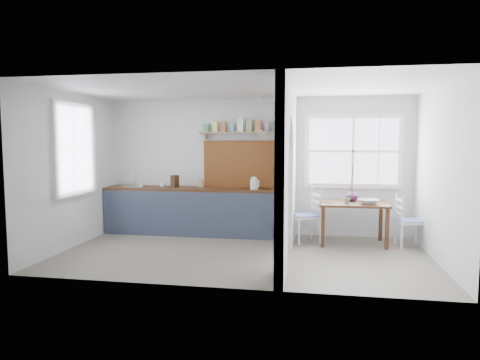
% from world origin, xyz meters
% --- Properties ---
extents(floor, '(5.80, 3.20, 0.01)m').
position_xyz_m(floor, '(0.00, 0.00, 0.00)').
color(floor, '#776D5B').
rests_on(floor, ground).
extents(ceiling, '(5.80, 3.20, 0.01)m').
position_xyz_m(ceiling, '(0.00, 0.00, 2.60)').
color(ceiling, white).
rests_on(ceiling, walls).
extents(walls, '(5.81, 3.21, 2.60)m').
position_xyz_m(walls, '(0.00, 0.00, 1.30)').
color(walls, white).
rests_on(walls, floor).
extents(partition, '(0.12, 3.20, 2.60)m').
position_xyz_m(partition, '(0.70, 0.06, 1.45)').
color(partition, white).
rests_on(partition, floor).
extents(kitchen_window, '(0.10, 1.16, 1.50)m').
position_xyz_m(kitchen_window, '(-2.87, 0.00, 1.65)').
color(kitchen_window, white).
rests_on(kitchen_window, walls).
extents(nook_window, '(1.76, 0.10, 1.30)m').
position_xyz_m(nook_window, '(1.80, 1.56, 1.60)').
color(nook_window, white).
rests_on(nook_window, walls).
extents(counter, '(3.50, 0.60, 0.90)m').
position_xyz_m(counter, '(-1.13, 1.33, 0.46)').
color(counter, '#4E2D17').
rests_on(counter, floor).
extents(sink, '(0.40, 0.40, 0.02)m').
position_xyz_m(sink, '(-2.43, 1.30, 0.89)').
color(sink, silver).
rests_on(sink, counter).
extents(backsplash, '(1.65, 0.03, 0.90)m').
position_xyz_m(backsplash, '(-0.20, 1.58, 1.35)').
color(backsplash, brown).
rests_on(backsplash, walls).
extents(shelf, '(1.75, 0.20, 0.21)m').
position_xyz_m(shelf, '(-0.21, 1.49, 2.01)').
color(shelf, '#9A714F').
rests_on(shelf, walls).
extents(pendant_lamp, '(0.26, 0.26, 0.16)m').
position_xyz_m(pendant_lamp, '(0.15, 1.15, 1.88)').
color(pendant_lamp, beige).
rests_on(pendant_lamp, ceiling).
extents(utensil_rail, '(0.02, 0.50, 0.02)m').
position_xyz_m(utensil_rail, '(0.61, 0.90, 1.45)').
color(utensil_rail, silver).
rests_on(utensil_rail, partition).
extents(dining_table, '(1.17, 0.79, 0.72)m').
position_xyz_m(dining_table, '(1.77, 1.00, 0.36)').
color(dining_table, '#4E2D17').
rests_on(dining_table, floor).
extents(chair_left, '(0.57, 0.57, 0.96)m').
position_xyz_m(chair_left, '(0.96, 1.02, 0.48)').
color(chair_left, white).
rests_on(chair_left, floor).
extents(chair_right, '(0.44, 0.44, 0.88)m').
position_xyz_m(chair_right, '(2.71, 0.99, 0.44)').
color(chair_right, white).
rests_on(chair_right, floor).
extents(kettle, '(0.23, 0.20, 0.23)m').
position_xyz_m(kettle, '(0.01, 1.22, 1.01)').
color(kettle, white).
rests_on(kettle, counter).
extents(mug_a, '(0.11, 0.11, 0.10)m').
position_xyz_m(mug_a, '(-2.18, 1.18, 0.95)').
color(mug_a, white).
rests_on(mug_a, counter).
extents(mug_b, '(0.13, 0.13, 0.09)m').
position_xyz_m(mug_b, '(-1.79, 1.28, 0.94)').
color(mug_b, white).
rests_on(mug_b, counter).
extents(knife_block, '(0.14, 0.17, 0.23)m').
position_xyz_m(knife_block, '(-1.55, 1.32, 1.02)').
color(knife_block, '#3A2214').
rests_on(knife_block, counter).
extents(jar, '(0.12, 0.12, 0.15)m').
position_xyz_m(jar, '(-1.05, 1.40, 0.97)').
color(jar, tan).
rests_on(jar, counter).
extents(towel_magenta, '(0.02, 0.03, 0.54)m').
position_xyz_m(towel_magenta, '(0.58, 0.99, 0.28)').
color(towel_magenta, '#C22856').
rests_on(towel_magenta, counter).
extents(towel_orange, '(0.02, 0.03, 0.52)m').
position_xyz_m(towel_orange, '(0.58, 0.93, 0.25)').
color(towel_orange, '#BC6E00').
rests_on(towel_orange, counter).
extents(bowl, '(0.41, 0.41, 0.08)m').
position_xyz_m(bowl, '(2.02, 0.89, 0.76)').
color(bowl, silver).
rests_on(bowl, dining_table).
extents(table_cup, '(0.13, 0.13, 0.10)m').
position_xyz_m(table_cup, '(1.66, 0.86, 0.77)').
color(table_cup, '#61935A').
rests_on(table_cup, dining_table).
extents(plate, '(0.17, 0.17, 0.01)m').
position_xyz_m(plate, '(1.35, 0.93, 0.73)').
color(plate, '#3A3230').
rests_on(plate, dining_table).
extents(vase, '(0.26, 0.26, 0.22)m').
position_xyz_m(vase, '(1.77, 1.18, 0.83)').
color(vase, '#422149').
rests_on(vase, dining_table).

